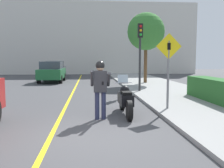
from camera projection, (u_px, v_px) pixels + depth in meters
The scene contains 12 objects.
ground_plane at pixel (76, 139), 5.79m from camera, with size 80.00×80.00×0.00m, color #424244.
sidewalk_curb at pixel (199, 103), 10.19m from camera, with size 4.40×44.00×0.11m.
road_center_line at pixel (70, 99), 11.69m from camera, with size 0.12×36.00×0.01m.
building_backdrop at pixel (86, 38), 31.12m from camera, with size 28.00×1.20×8.97m.
motorcycle at pixel (125, 100), 8.28m from camera, with size 0.62×2.28×1.30m.
person_biker at pixel (100, 83), 7.58m from camera, with size 0.59×0.49×1.80m.
crossing_sign at pixel (168, 64), 8.71m from camera, with size 0.91×0.08×2.63m.
traffic_light at pixel (140, 44), 13.53m from camera, with size 0.26×0.30×3.65m.
hedge_row at pixel (218, 90), 10.25m from camera, with size 0.90×4.30×0.92m.
street_tree at pixel (146, 32), 18.34m from camera, with size 2.75×2.75×5.15m.
parked_car_green at pixel (52, 72), 20.23m from camera, with size 1.88×4.20×1.68m.
parked_car_grey at pixel (55, 69), 25.50m from camera, with size 1.88×4.20×1.68m.
Camera 1 is at (0.33, -5.69, 1.84)m, focal length 40.00 mm.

